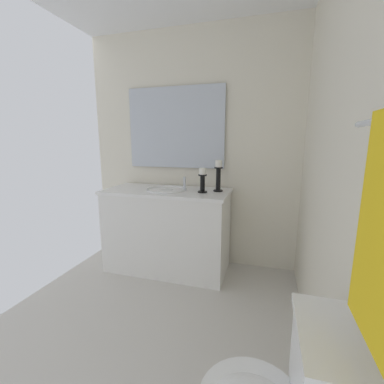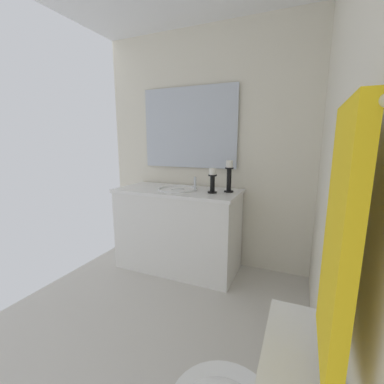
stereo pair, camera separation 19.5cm
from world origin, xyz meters
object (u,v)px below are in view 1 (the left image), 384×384
at_px(sink_basin, 167,194).
at_px(candle_holder_short, 203,180).
at_px(mirror, 175,128).
at_px(candle_holder_tall, 218,175).
at_px(vanity_cabinet, 167,230).

distance_m(sink_basin, candle_holder_short, 0.41).
xyz_separation_m(mirror, candle_holder_tall, (0.21, 0.51, -0.46)).
bearing_deg(vanity_cabinet, mirror, 179.99).
bearing_deg(mirror, vanity_cabinet, -0.01).
relative_size(sink_basin, candle_holder_short, 1.72).
relative_size(mirror, candle_holder_tall, 3.49).
bearing_deg(mirror, candle_holder_tall, 67.87).
relative_size(vanity_cabinet, mirror, 1.19).
bearing_deg(sink_basin, candle_holder_tall, 98.17).
height_order(candle_holder_tall, candle_holder_short, candle_holder_tall).
xyz_separation_m(vanity_cabinet, mirror, (-0.28, 0.00, 1.04)).
relative_size(candle_holder_tall, candle_holder_short, 1.29).
bearing_deg(sink_basin, mirror, -179.80).
height_order(vanity_cabinet, candle_holder_tall, candle_holder_tall).
distance_m(sink_basin, mirror, 0.71).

